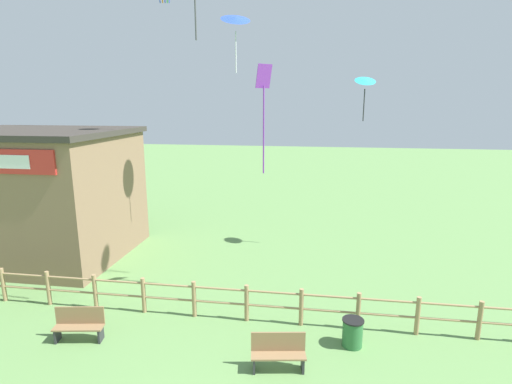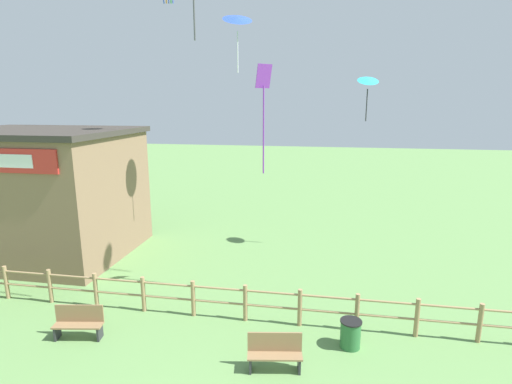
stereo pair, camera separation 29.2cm
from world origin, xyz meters
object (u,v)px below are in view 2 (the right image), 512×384
(kite_cyan_delta, at_px, (368,81))
(kite_blue_delta, at_px, (237,19))
(seaside_building, at_px, (41,192))
(park_bench_by_building, at_px, (79,322))
(kite_purple_streamer, at_px, (264,102))
(park_bench_near_fence, at_px, (275,352))
(trash_bin, at_px, (350,334))

(kite_cyan_delta, bearing_deg, kite_blue_delta, -160.78)
(seaside_building, relative_size, park_bench_by_building, 5.42)
(kite_purple_streamer, height_order, kite_blue_delta, kite_blue_delta)
(park_bench_near_fence, xyz_separation_m, kite_cyan_delta, (2.82, 9.33, 7.28))
(park_bench_by_building, relative_size, kite_purple_streamer, 0.41)
(trash_bin, relative_size, kite_blue_delta, 0.34)
(trash_bin, height_order, kite_purple_streamer, kite_purple_streamer)
(kite_cyan_delta, relative_size, kite_blue_delta, 0.83)
(kite_purple_streamer, relative_size, kite_blue_delta, 1.49)
(trash_bin, bearing_deg, kite_blue_delta, 126.88)
(seaside_building, xyz_separation_m, park_bench_by_building, (5.69, -6.16, -2.38))
(park_bench_by_building, bearing_deg, kite_blue_delta, 64.22)
(trash_bin, relative_size, kite_cyan_delta, 0.42)
(seaside_building, relative_size, trash_bin, 9.66)
(kite_purple_streamer, distance_m, kite_cyan_delta, 6.50)
(trash_bin, xyz_separation_m, kite_blue_delta, (-4.58, 6.10, 9.72))
(park_bench_near_fence, bearing_deg, kite_blue_delta, 108.97)
(trash_bin, xyz_separation_m, kite_cyan_delta, (0.81, 7.98, 7.38))
(seaside_building, bearing_deg, kite_purple_streamer, -13.14)
(kite_purple_streamer, distance_m, kite_blue_delta, 4.90)
(park_bench_by_building, height_order, trash_bin, park_bench_by_building)
(park_bench_near_fence, relative_size, kite_purple_streamer, 0.41)
(trash_bin, height_order, kite_blue_delta, kite_blue_delta)
(park_bench_by_building, relative_size, kite_cyan_delta, 0.74)
(trash_bin, xyz_separation_m, kite_purple_streamer, (-2.98, 2.77, 6.51))
(park_bench_by_building, bearing_deg, park_bench_near_fence, -4.29)
(seaside_building, distance_m, park_bench_by_building, 8.72)
(kite_blue_delta, bearing_deg, kite_purple_streamer, -64.38)
(park_bench_by_building, distance_m, kite_purple_streamer, 8.91)
(park_bench_by_building, relative_size, trash_bin, 1.78)
(seaside_building, height_order, kite_purple_streamer, kite_purple_streamer)
(kite_cyan_delta, bearing_deg, trash_bin, -95.78)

